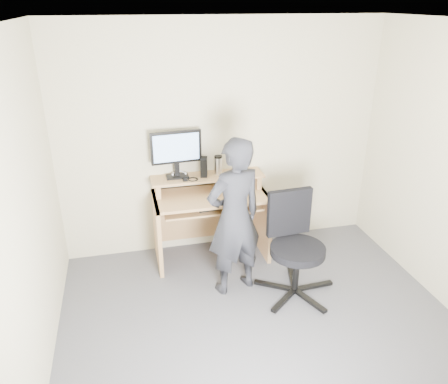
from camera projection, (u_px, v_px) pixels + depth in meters
name	position (u px, v px, depth m)	size (l,w,h in m)	color
ground	(271.00, 344.00, 3.64)	(3.50, 3.50, 0.00)	#505055
back_wall	(223.00, 140.00, 4.69)	(3.50, 0.02, 2.50)	beige
ceiling	(288.00, 24.00, 2.63)	(3.50, 3.50, 0.02)	white
desk	(209.00, 209.00, 4.74)	(1.20, 0.60, 0.91)	tan
monitor	(176.00, 150.00, 4.49)	(0.53, 0.15, 0.50)	black
external_drive	(204.00, 167.00, 4.61)	(0.07, 0.13, 0.20)	black
travel_mug	(218.00, 166.00, 4.66)	(0.08, 0.08, 0.19)	silver
smartphone	(237.00, 174.00, 4.69)	(0.07, 0.13, 0.01)	black
charger	(185.00, 179.00, 4.51)	(0.04, 0.04, 0.04)	black
headphones	(179.00, 175.00, 4.65)	(0.16, 0.16, 0.02)	silver
keyboard	(219.00, 205.00, 4.55)	(0.46, 0.18, 0.03)	black
mouse	(240.00, 194.00, 4.55)	(0.10, 0.06, 0.04)	black
office_chair	(294.00, 242.00, 4.12)	(0.76, 0.78, 0.98)	black
person	(234.00, 218.00, 4.04)	(0.57, 0.37, 1.56)	black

